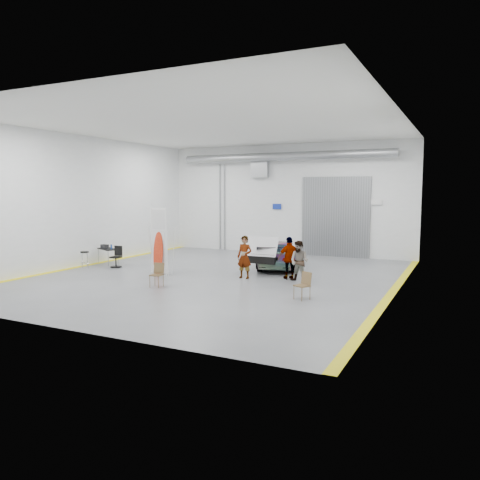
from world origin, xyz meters
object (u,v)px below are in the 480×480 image
at_px(office_chair, 117,258).
at_px(folding_chair_far, 302,291).
at_px(surfboard_display, 159,247).
at_px(person_a, 245,257).
at_px(work_table, 107,248).
at_px(sedan_car, 278,254).
at_px(shop_stool, 85,260).
at_px(folding_chair_near, 157,280).
at_px(person_b, 299,261).
at_px(person_c, 290,258).

bearing_deg(office_chair, folding_chair_far, -17.67).
bearing_deg(folding_chair_far, surfboard_display, -165.17).
height_order(person_a, office_chair, person_a).
distance_m(folding_chair_far, work_table, 11.09).
relative_size(sedan_car, person_a, 2.47).
distance_m(person_a, shop_stool, 7.57).
distance_m(person_a, folding_chair_near, 3.66).
relative_size(person_a, person_b, 1.08).
bearing_deg(folding_chair_near, folding_chair_far, -1.23).
bearing_deg(person_c, work_table, -40.35).
relative_size(folding_chair_far, office_chair, 0.92).
distance_m(surfboard_display, folding_chair_near, 2.50).
relative_size(person_a, shop_stool, 2.24).
relative_size(person_c, work_table, 1.28).
relative_size(surfboard_display, folding_chair_near, 3.43).
relative_size(surfboard_display, folding_chair_far, 3.34).
xyz_separation_m(person_a, surfboard_display, (-3.42, -0.98, 0.34)).
bearing_deg(surfboard_display, sedan_car, 50.59).
xyz_separation_m(person_a, office_chair, (-6.37, -0.14, -0.43)).
relative_size(person_a, office_chair, 1.78).
xyz_separation_m(person_b, office_chair, (-8.56, -0.40, -0.37)).
height_order(person_b, surfboard_display, surfboard_display).
xyz_separation_m(sedan_car, folding_chair_far, (2.98, -5.53, -0.34)).
height_order(shop_stool, office_chair, office_chair).
relative_size(folding_chair_far, shop_stool, 1.16).
bearing_deg(office_chair, work_table, 147.66).
height_order(person_c, folding_chair_far, person_c).
xyz_separation_m(sedan_car, folding_chair_near, (-2.39, -5.94, -0.34)).
distance_m(person_c, shop_stool, 9.31).
bearing_deg(surfboard_display, person_a, 19.07).
height_order(surfboard_display, office_chair, surfboard_display).
height_order(person_a, shop_stool, person_a).
height_order(surfboard_display, folding_chair_far, surfboard_display).
bearing_deg(surfboard_display, office_chair, 167.09).
bearing_deg(shop_stool, person_c, 9.81).
relative_size(person_b, folding_chair_far, 1.79).
bearing_deg(person_a, person_b, 8.29).
bearing_deg(person_c, folding_chair_far, 75.08).
relative_size(folding_chair_near, work_table, 0.65).
height_order(surfboard_display, folding_chair_near, surfboard_display).
height_order(surfboard_display, shop_stool, surfboard_display).
distance_m(person_b, folding_chair_near, 5.39).
height_order(person_b, folding_chair_near, person_b).
bearing_deg(work_table, person_c, 1.10).
bearing_deg(folding_chair_far, person_c, 144.26).
bearing_deg(office_chair, person_b, -1.15).
distance_m(sedan_car, person_b, 3.38).
height_order(person_c, office_chair, person_c).
distance_m(person_b, person_c, 0.64).
relative_size(person_c, shop_stool, 2.20).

